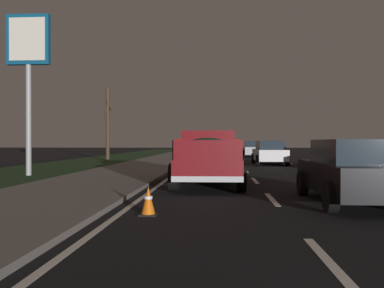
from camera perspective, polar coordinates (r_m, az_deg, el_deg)
name	(u,v)px	position (r m, az deg, el deg)	size (l,w,h in m)	color
ground	(266,164)	(28.54, 9.94, -2.65)	(144.00, 144.00, 0.00)	black
sidewalk_shoulder	(155,163)	(28.70, -5.03, -2.51)	(108.00, 4.00, 0.12)	slate
grass_verge	(82,163)	(29.87, -14.56, -2.52)	(108.00, 6.00, 0.01)	#1E3819
lane_markings	(219,162)	(30.99, 3.72, -2.40)	(108.00, 7.04, 0.01)	silver
pickup_truck	(208,156)	(14.44, 2.11, -1.69)	(5.47, 2.37, 1.87)	maroon
sedan_black	(354,171)	(10.86, 20.90, -3.42)	(4.40, 2.02, 1.54)	black
sedan_white	(270,152)	(27.65, 10.40, -1.12)	(4.43, 2.07, 1.54)	silver
sedan_silver	(254,149)	(40.37, 8.31, -0.66)	(4.44, 2.09, 1.54)	#B2B5BA
sedan_tan	(336,154)	(24.68, 18.85, -1.31)	(4.45, 2.10, 1.54)	#9E845B
gas_price_sign	(28,54)	(20.26, -21.15, 11.18)	(0.27, 1.90, 7.06)	#99999E
bare_tree_far	(108,123)	(33.34, -11.27, 2.84)	(2.31, 0.48, 5.64)	#423323
traffic_cone_near	(148,201)	(8.68, -5.90, -7.67)	(0.36, 0.36, 0.58)	black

